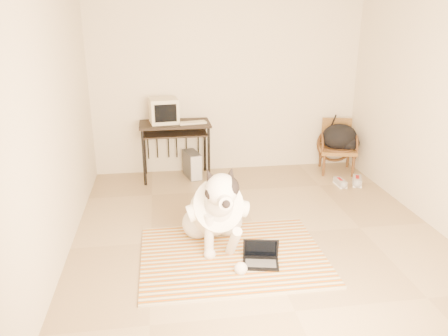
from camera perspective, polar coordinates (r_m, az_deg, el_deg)
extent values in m
plane|color=#9F8761|center=(4.86, 4.59, -8.73)|extent=(4.50, 4.50, 0.00)
plane|color=beige|center=(6.57, 0.47, 11.19)|extent=(4.50, 0.00, 4.50)
plane|color=beige|center=(2.36, 17.73, -4.91)|extent=(4.50, 0.00, 4.50)
plane|color=beige|center=(4.39, -21.41, 5.73)|extent=(0.00, 4.50, 4.50)
plane|color=beige|center=(5.23, 27.09, 6.96)|extent=(0.00, 4.50, 4.50)
cube|color=#B8570B|center=(3.99, 2.49, -15.36)|extent=(1.81, 0.28, 0.02)
cube|color=#437534|center=(4.22, 1.78, -13.25)|extent=(1.81, 0.28, 0.02)
cube|color=#7B498E|center=(4.45, 1.15, -11.35)|extent=(1.81, 0.28, 0.02)
cube|color=gold|center=(4.69, 0.59, -9.64)|extent=(1.81, 0.28, 0.02)
cube|color=beige|center=(4.93, 0.09, -8.09)|extent=(1.81, 0.28, 0.02)
sphere|color=silver|center=(4.74, -3.45, -7.20)|extent=(0.34, 0.34, 0.34)
sphere|color=silver|center=(4.78, 0.40, -6.89)|extent=(0.34, 0.34, 0.34)
ellipsoid|color=silver|center=(4.73, -1.49, -6.83)|extent=(0.41, 0.38, 0.34)
ellipsoid|color=silver|center=(4.46, -1.09, -5.32)|extent=(0.45, 0.78, 0.72)
cylinder|color=white|center=(4.47, -1.12, -5.25)|extent=(0.52, 0.67, 0.66)
sphere|color=silver|center=(4.20, -0.60, -4.53)|extent=(0.28, 0.28, 0.28)
sphere|color=silver|center=(4.03, -0.33, -2.87)|extent=(0.31, 0.31, 0.31)
ellipsoid|color=black|center=(4.03, 0.32, -2.56)|extent=(0.24, 0.27, 0.23)
cylinder|color=silver|center=(3.93, 0.03, -4.23)|extent=(0.14, 0.17, 0.13)
sphere|color=black|center=(3.85, 0.28, -4.74)|extent=(0.08, 0.08, 0.08)
cone|color=black|center=(4.03, -1.91, -1.03)|extent=(0.15, 0.16, 0.19)
cone|color=black|center=(4.07, 0.88, -0.84)|extent=(0.16, 0.16, 0.19)
torus|color=silver|center=(4.16, -0.55, -3.96)|extent=(0.28, 0.15, 0.25)
cylinder|color=silver|center=(4.32, -1.97, -8.77)|extent=(0.10, 0.14, 0.46)
cylinder|color=silver|center=(4.25, 1.23, -9.67)|extent=(0.11, 0.42, 0.47)
sphere|color=silver|center=(4.39, -1.88, -11.17)|extent=(0.12, 0.12, 0.12)
sphere|color=silver|center=(4.16, 2.22, -12.98)|extent=(0.12, 0.12, 0.12)
cone|color=black|center=(5.05, -2.26, -6.81)|extent=(0.24, 0.46, 0.12)
cube|color=black|center=(4.30, 4.81, -12.34)|extent=(0.38, 0.31, 0.02)
cube|color=#49494C|center=(4.28, 4.82, -12.29)|extent=(0.31, 0.20, 0.00)
cube|color=black|center=(4.31, 4.83, -10.39)|extent=(0.35, 0.15, 0.22)
cube|color=black|center=(4.30, 4.83, -10.42)|extent=(0.31, 0.13, 0.20)
cube|color=black|center=(6.29, -6.45, 5.74)|extent=(1.01, 0.57, 0.03)
cube|color=black|center=(6.27, -6.38, 4.49)|extent=(0.89, 0.45, 0.02)
cylinder|color=black|center=(6.17, -10.41, 1.27)|extent=(0.04, 0.04, 0.80)
cylinder|color=black|center=(6.62, -10.36, 2.50)|extent=(0.04, 0.04, 0.80)
cylinder|color=black|center=(6.21, -1.99, 1.70)|extent=(0.04, 0.04, 0.80)
cylinder|color=black|center=(6.66, -2.50, 2.90)|extent=(0.04, 0.04, 0.80)
cube|color=beige|center=(6.28, -7.88, 7.44)|extent=(0.43, 0.41, 0.35)
cube|color=black|center=(6.10, -7.63, 7.10)|extent=(0.30, 0.05, 0.24)
cube|color=beige|center=(6.21, -4.13, 5.92)|extent=(0.40, 0.20, 0.03)
cube|color=#49494C|center=(6.47, -4.19, 0.46)|extent=(0.26, 0.43, 0.38)
cube|color=silver|center=(6.29, -3.61, -0.10)|extent=(0.16, 0.05, 0.36)
cube|color=olive|center=(6.85, 14.57, 2.31)|extent=(0.62, 0.61, 0.05)
cylinder|color=#3A2110|center=(6.84, 14.60, 2.60)|extent=(0.48, 0.48, 0.04)
cube|color=olive|center=(7.01, 14.45, 4.75)|extent=(0.44, 0.14, 0.39)
cylinder|color=#3A2110|center=(6.67, 12.90, 0.30)|extent=(0.04, 0.04, 0.32)
cylinder|color=#3A2110|center=(7.08, 12.48, 1.43)|extent=(0.04, 0.04, 0.32)
cylinder|color=#3A2110|center=(6.75, 16.51, 0.19)|extent=(0.04, 0.04, 0.32)
cylinder|color=#3A2110|center=(7.15, 15.88, 1.32)|extent=(0.04, 0.04, 0.32)
ellipsoid|color=black|center=(6.80, 14.83, 3.96)|extent=(0.53, 0.44, 0.39)
ellipsoid|color=black|center=(6.79, 15.95, 3.16)|extent=(0.33, 0.27, 0.22)
cube|color=white|center=(6.40, 14.90, -2.11)|extent=(0.11, 0.27, 0.02)
cube|color=gray|center=(6.39, 14.93, -1.81)|extent=(0.11, 0.26, 0.08)
cube|color=maroon|center=(6.38, 14.96, -1.51)|extent=(0.05, 0.13, 0.02)
cube|color=white|center=(6.51, 16.96, -1.92)|extent=(0.23, 0.32, 0.03)
cube|color=gray|center=(6.50, 17.00, -1.58)|extent=(0.22, 0.31, 0.09)
cube|color=maroon|center=(6.49, 17.03, -1.25)|extent=(0.10, 0.16, 0.02)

